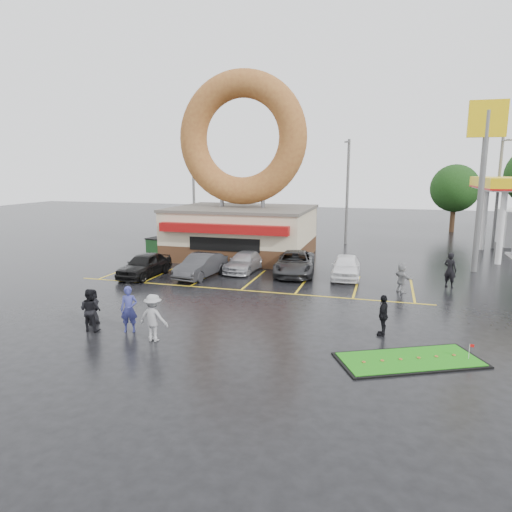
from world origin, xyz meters
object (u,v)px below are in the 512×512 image
(streetlight_mid, at_px, (347,189))
(streetlight_right, at_px, (498,190))
(streetlight_left, at_px, (193,188))
(car_silver, at_px, (245,262))
(shell_sign, at_px, (484,154))
(car_white, at_px, (346,267))
(putting_green, at_px, (410,360))
(car_black, at_px, (145,265))
(donut_shop, at_px, (242,197))
(car_grey, at_px, (295,263))
(dumpster, at_px, (160,248))
(person_blue, at_px, (129,309))
(car_dgrey, at_px, (201,266))
(person_cameraman, at_px, (383,315))

(streetlight_mid, relative_size, streetlight_right, 1.00)
(streetlight_left, height_order, car_silver, streetlight_left)
(shell_sign, xyz_separation_m, car_white, (-7.78, -4.10, -6.68))
(car_silver, height_order, putting_green, car_silver)
(car_black, relative_size, putting_green, 0.80)
(donut_shop, xyz_separation_m, car_grey, (5.05, -4.97, -3.75))
(streetlight_mid, relative_size, dumpster, 5.00)
(car_black, relative_size, car_grey, 0.83)
(person_blue, xyz_separation_m, putting_green, (10.81, 0.11, -0.90))
(shell_sign, bearing_deg, dumpster, -177.74)
(shell_sign, height_order, streetlight_right, shell_sign)
(car_silver, xyz_separation_m, putting_green, (9.71, -11.86, -0.58))
(streetlight_mid, height_order, car_white, streetlight_mid)
(putting_green, bearing_deg, person_blue, -179.44)
(streetlight_left, xyz_separation_m, car_silver, (8.76, -11.92, -4.17))
(streetlight_right, height_order, car_grey, streetlight_right)
(car_white, bearing_deg, person_blue, -125.23)
(donut_shop, relative_size, streetlight_left, 1.50)
(donut_shop, relative_size, streetlight_mid, 1.50)
(donut_shop, xyz_separation_m, car_white, (8.22, -5.07, -3.76))
(streetlight_left, relative_size, streetlight_right, 1.00)
(donut_shop, relative_size, car_dgrey, 3.12)
(person_cameraman, height_order, dumpster, person_cameraman)
(car_dgrey, xyz_separation_m, car_grey, (5.34, 2.34, 0.00))
(car_black, bearing_deg, donut_shop, 69.21)
(car_dgrey, distance_m, person_cameraman, 12.99)
(streetlight_left, bearing_deg, person_cameraman, -50.75)
(shell_sign, xyz_separation_m, streetlight_mid, (-9.00, 8.92, -2.60))
(streetlight_right, distance_m, car_silver, 22.54)
(streetlight_left, relative_size, car_white, 2.19)
(car_white, bearing_deg, donut_shop, 145.55)
(car_black, height_order, car_white, car_black)
(car_grey, bearing_deg, streetlight_right, 37.23)
(streetlight_right, relative_size, car_black, 2.10)
(car_black, height_order, car_dgrey, car_black)
(person_blue, bearing_deg, dumpster, 95.16)
(person_cameraman, distance_m, dumpster, 20.77)
(person_cameraman, bearing_deg, shell_sign, 166.92)
(car_white, relative_size, person_blue, 2.19)
(shell_sign, bearing_deg, car_dgrey, -158.74)
(car_grey, distance_m, person_cameraman, 11.00)
(person_blue, bearing_deg, car_dgrey, 77.25)
(streetlight_left, distance_m, putting_green, 30.48)
(streetlight_mid, bearing_deg, car_black, -123.47)
(person_cameraman, bearing_deg, car_black, -105.17)
(streetlight_right, height_order, person_cameraman, streetlight_right)
(car_silver, distance_m, person_cameraman, 12.95)
(streetlight_left, xyz_separation_m, person_blue, (7.67, -23.88, -3.84))
(car_silver, bearing_deg, streetlight_left, 130.27)
(donut_shop, distance_m, person_blue, 17.31)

